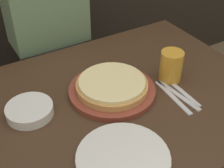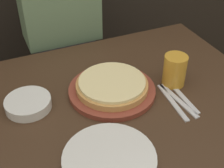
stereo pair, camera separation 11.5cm
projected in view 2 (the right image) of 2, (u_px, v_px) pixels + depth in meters
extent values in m
cube|color=#3D2819|center=(107.00, 166.00, 1.36)|extent=(1.21, 0.85, 0.75)
cylinder|color=brown|center=(112.00, 90.00, 1.17)|extent=(0.32, 0.32, 0.02)
cylinder|color=tan|center=(112.00, 86.00, 1.15)|extent=(0.27, 0.27, 0.02)
cylinder|color=beige|center=(112.00, 82.00, 1.14)|extent=(0.25, 0.25, 0.01)
cylinder|color=gold|center=(175.00, 70.00, 1.18)|extent=(0.09, 0.09, 0.12)
cylinder|color=white|center=(176.00, 58.00, 1.15)|extent=(0.08, 0.08, 0.01)
cylinder|color=silver|center=(109.00, 158.00, 0.91)|extent=(0.28, 0.28, 0.02)
cylinder|color=silver|center=(28.00, 104.00, 1.09)|extent=(0.16, 0.16, 0.04)
cube|color=silver|center=(172.00, 102.00, 1.12)|extent=(0.03, 0.21, 0.00)
cube|color=silver|center=(178.00, 100.00, 1.13)|extent=(0.04, 0.21, 0.00)
cube|color=silver|center=(184.00, 98.00, 1.14)|extent=(0.02, 0.18, 0.00)
cube|color=#33333D|center=(68.00, 93.00, 1.78)|extent=(0.28, 0.20, 0.73)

